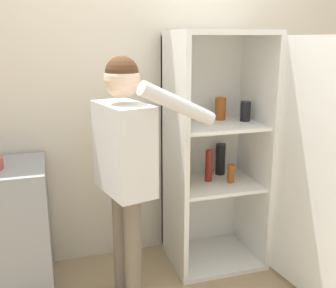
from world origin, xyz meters
name	(u,v)px	position (x,y,z in m)	size (l,w,h in m)	color
wall_back	(154,94)	(0.00, 0.98, 1.27)	(7.00, 0.06, 2.55)	beige
refrigerator	(234,155)	(0.48, 0.55, 0.87)	(0.81, 1.24, 1.74)	white
person	(126,154)	(-0.35, 0.34, 1.01)	(0.71, 0.55, 1.59)	#726656
counter	(4,231)	(-1.12, 0.65, 0.45)	(0.58, 0.55, 0.90)	gray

